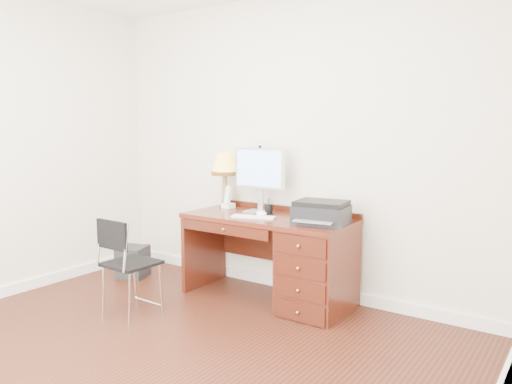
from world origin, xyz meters
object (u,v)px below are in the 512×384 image
Objects in this scene: phone at (228,201)px; chair at (125,257)px; printer at (321,212)px; equipment_box at (133,262)px; leg_lamp at (225,167)px; desk at (300,259)px; monitor at (260,172)px.

chair is at bearing -93.67° from phone.
printer is 2.14× the size of phone.
printer is 1.45× the size of equipment_box.
leg_lamp is (-1.14, 0.19, 0.30)m from printer.
equipment_box is (-1.81, -0.24, -0.26)m from desk.
monitor is 2.75× the size of phone.
leg_lamp is (-0.93, 0.17, 0.72)m from desk.
phone is 0.68× the size of equipment_box.
desk is 1.44m from chair.
phone is (-0.88, 0.15, 0.40)m from desk.
chair is at bearing -149.96° from printer.
phone reaches higher than equipment_box.
printer is at bearing -13.41° from monitor.
printer is at bearing 39.53° from chair.
monitor is 1.28× the size of printer.
desk is 0.48m from printer.
phone is at bearing 176.43° from monitor.
desk is 0.98m from phone.
desk is 2.56× the size of monitor.
phone is (-1.09, 0.18, -0.03)m from printer.
leg_lamp is 1.34m from chair.
phone is 1.21m from equipment_box.
monitor is 1.67m from equipment_box.
desk is 2.84× the size of leg_lamp.
phone is at bearing -19.85° from leg_lamp.
desk is 1.19m from leg_lamp.
desk is at bearing 45.52° from chair.
equipment_box is at bearing -155.13° from leg_lamp.
leg_lamp is 2.47× the size of phone.
equipment_box is at bearing -172.43° from desk.
monitor is at bearing -4.85° from leg_lamp.
monitor reaches higher than phone.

